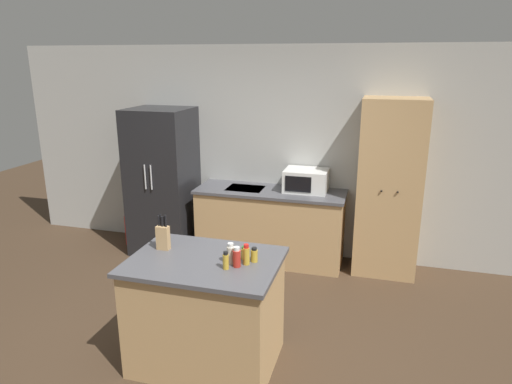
{
  "coord_description": "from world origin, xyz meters",
  "views": [
    {
      "loc": [
        1.18,
        -3.14,
        2.44
      ],
      "look_at": [
        -0.09,
        1.4,
        1.05
      ],
      "focal_mm": 32.0,
      "sensor_mm": 36.0,
      "label": 1
    }
  ],
  "objects_px": {
    "spice_bottle_short_red": "(246,255)",
    "spice_bottle_green_herb": "(226,261)",
    "fire_extinguisher": "(130,230)",
    "spice_bottle_tall_dark": "(244,253)",
    "spice_bottle_orange_cap": "(237,257)",
    "knife_block": "(163,236)",
    "microwave": "(306,180)",
    "spice_bottle_pale_salt": "(231,254)",
    "spice_bottle_amber_oil": "(254,255)",
    "refrigerator": "(163,181)",
    "pantry_cabinet": "(389,189)"
  },
  "relations": [
    {
      "from": "spice_bottle_short_red",
      "to": "spice_bottle_green_herb",
      "type": "xyz_separation_m",
      "value": [
        -0.12,
        -0.12,
        -0.01
      ]
    },
    {
      "from": "knife_block",
      "to": "spice_bottle_amber_oil",
      "type": "bearing_deg",
      "value": -2.22
    },
    {
      "from": "fire_extinguisher",
      "to": "spice_bottle_short_red",
      "type": "bearing_deg",
      "value": -41.97
    },
    {
      "from": "pantry_cabinet",
      "to": "spice_bottle_amber_oil",
      "type": "bearing_deg",
      "value": -115.77
    },
    {
      "from": "spice_bottle_amber_oil",
      "to": "spice_bottle_orange_cap",
      "type": "bearing_deg",
      "value": -130.24
    },
    {
      "from": "spice_bottle_green_herb",
      "to": "spice_bottle_pale_salt",
      "type": "distance_m",
      "value": 0.1
    },
    {
      "from": "refrigerator",
      "to": "pantry_cabinet",
      "type": "height_order",
      "value": "pantry_cabinet"
    },
    {
      "from": "spice_bottle_tall_dark",
      "to": "spice_bottle_orange_cap",
      "type": "bearing_deg",
      "value": -94.19
    },
    {
      "from": "spice_bottle_short_red",
      "to": "spice_bottle_orange_cap",
      "type": "distance_m",
      "value": 0.08
    },
    {
      "from": "spice_bottle_amber_oil",
      "to": "pantry_cabinet",
      "type": "bearing_deg",
      "value": 64.23
    },
    {
      "from": "pantry_cabinet",
      "to": "spice_bottle_tall_dark",
      "type": "bearing_deg",
      "value": -118.12
    },
    {
      "from": "refrigerator",
      "to": "spice_bottle_amber_oil",
      "type": "height_order",
      "value": "refrigerator"
    },
    {
      "from": "microwave",
      "to": "spice_bottle_pale_salt",
      "type": "bearing_deg",
      "value": -95.42
    },
    {
      "from": "microwave",
      "to": "refrigerator",
      "type": "bearing_deg",
      "value": -175.72
    },
    {
      "from": "spice_bottle_green_herb",
      "to": "fire_extinguisher",
      "type": "bearing_deg",
      "value": 134.81
    },
    {
      "from": "spice_bottle_tall_dark",
      "to": "spice_bottle_green_herb",
      "type": "bearing_deg",
      "value": -110.1
    },
    {
      "from": "spice_bottle_green_herb",
      "to": "spice_bottle_orange_cap",
      "type": "xyz_separation_m",
      "value": [
        0.07,
        0.06,
        0.01
      ]
    },
    {
      "from": "refrigerator",
      "to": "spice_bottle_pale_salt",
      "type": "xyz_separation_m",
      "value": [
        1.61,
        -2.06,
        0.07
      ]
    },
    {
      "from": "spice_bottle_short_red",
      "to": "spice_bottle_tall_dark",
      "type": "bearing_deg",
      "value": 116.58
    },
    {
      "from": "refrigerator",
      "to": "fire_extinguisher",
      "type": "xyz_separation_m",
      "value": [
        -0.54,
        0.0,
        -0.72
      ]
    },
    {
      "from": "spice_bottle_green_herb",
      "to": "spice_bottle_pale_salt",
      "type": "height_order",
      "value": "spice_bottle_pale_salt"
    },
    {
      "from": "pantry_cabinet",
      "to": "fire_extinguisher",
      "type": "relative_size",
      "value": 4.31
    },
    {
      "from": "knife_block",
      "to": "fire_extinguisher",
      "type": "height_order",
      "value": "knife_block"
    },
    {
      "from": "microwave",
      "to": "knife_block",
      "type": "distance_m",
      "value": 2.24
    },
    {
      "from": "spice_bottle_pale_salt",
      "to": "knife_block",
      "type": "bearing_deg",
      "value": 169.8
    },
    {
      "from": "microwave",
      "to": "spice_bottle_tall_dark",
      "type": "bearing_deg",
      "value": -93.71
    },
    {
      "from": "knife_block",
      "to": "spice_bottle_amber_oil",
      "type": "relative_size",
      "value": 2.58
    },
    {
      "from": "spice_bottle_amber_oil",
      "to": "spice_bottle_green_herb",
      "type": "relative_size",
      "value": 0.83
    },
    {
      "from": "spice_bottle_amber_oil",
      "to": "fire_extinguisher",
      "type": "bearing_deg",
      "value": 139.47
    },
    {
      "from": "spice_bottle_pale_salt",
      "to": "spice_bottle_amber_oil",
      "type": "bearing_deg",
      "value": 26.41
    },
    {
      "from": "spice_bottle_green_herb",
      "to": "fire_extinguisher",
      "type": "distance_m",
      "value": 3.14
    },
    {
      "from": "refrigerator",
      "to": "spice_bottle_tall_dark",
      "type": "height_order",
      "value": "refrigerator"
    },
    {
      "from": "spice_bottle_tall_dark",
      "to": "fire_extinguisher",
      "type": "height_order",
      "value": "spice_bottle_tall_dark"
    },
    {
      "from": "pantry_cabinet",
      "to": "spice_bottle_tall_dark",
      "type": "xyz_separation_m",
      "value": [
        -1.09,
        -2.05,
        -0.04
      ]
    },
    {
      "from": "knife_block",
      "to": "refrigerator",
      "type": "bearing_deg",
      "value": 116.98
    },
    {
      "from": "pantry_cabinet",
      "to": "spice_bottle_orange_cap",
      "type": "height_order",
      "value": "pantry_cabinet"
    },
    {
      "from": "refrigerator",
      "to": "spice_bottle_green_herb",
      "type": "height_order",
      "value": "refrigerator"
    },
    {
      "from": "spice_bottle_short_red",
      "to": "fire_extinguisher",
      "type": "xyz_separation_m",
      "value": [
        -2.27,
        2.04,
        -0.79
      ]
    },
    {
      "from": "spice_bottle_amber_oil",
      "to": "spice_bottle_orange_cap",
      "type": "relative_size",
      "value": 0.73
    },
    {
      "from": "spice_bottle_pale_salt",
      "to": "spice_bottle_orange_cap",
      "type": "height_order",
      "value": "spice_bottle_pale_salt"
    },
    {
      "from": "microwave",
      "to": "spice_bottle_green_herb",
      "type": "bearing_deg",
      "value": -95.3
    },
    {
      "from": "pantry_cabinet",
      "to": "fire_extinguisher",
      "type": "bearing_deg",
      "value": -178.3
    },
    {
      "from": "knife_block",
      "to": "spice_bottle_amber_oil",
      "type": "distance_m",
      "value": 0.79
    },
    {
      "from": "refrigerator",
      "to": "knife_block",
      "type": "xyz_separation_m",
      "value": [
        0.99,
        -1.94,
        0.11
      ]
    },
    {
      "from": "refrigerator",
      "to": "fire_extinguisher",
      "type": "distance_m",
      "value": 0.9
    },
    {
      "from": "pantry_cabinet",
      "to": "spice_bottle_short_red",
      "type": "distance_m",
      "value": 2.38
    },
    {
      "from": "spice_bottle_short_red",
      "to": "spice_bottle_amber_oil",
      "type": "xyz_separation_m",
      "value": [
        0.04,
        0.06,
        -0.02
      ]
    },
    {
      "from": "pantry_cabinet",
      "to": "spice_bottle_short_red",
      "type": "height_order",
      "value": "pantry_cabinet"
    },
    {
      "from": "refrigerator",
      "to": "microwave",
      "type": "height_order",
      "value": "refrigerator"
    },
    {
      "from": "refrigerator",
      "to": "knife_block",
      "type": "height_order",
      "value": "refrigerator"
    }
  ]
}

